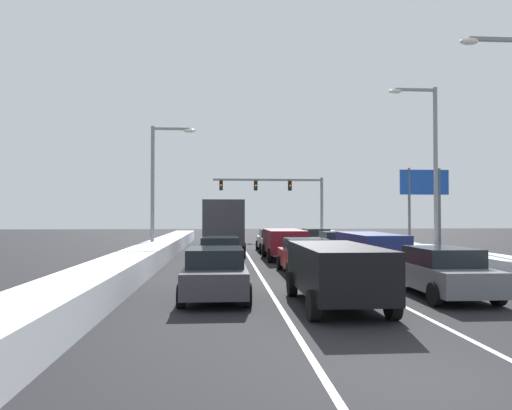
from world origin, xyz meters
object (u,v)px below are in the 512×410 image
Objects in this scene: sedan_white_center_lane_fourth at (272,240)px; street_lamp_left_mid at (159,178)px; street_lamp_right_mid at (430,159)px; traffic_light_gantry at (284,192)px; sedan_tan_right_lane_fourth at (315,239)px; roadside_sign_right at (424,191)px; box_truck_left_lane_third at (223,224)px; suv_navy_right_lane_second at (370,248)px; suv_black_center_lane_nearest at (336,269)px; sedan_silver_right_lane_third at (336,244)px; sedan_red_center_lane_second at (305,256)px; suv_maroon_center_lane_third at (284,241)px; sedan_gray_right_lane_nearest at (440,272)px; sedan_charcoal_left_lane_nearest at (215,272)px; suv_navy_left_lane_fourth at (219,233)px; sedan_green_left_lane_second at (220,254)px.

street_lamp_left_mid is (-7.22, -3.39, 3.96)m from sedan_white_center_lane_fourth.
traffic_light_gantry is at bearing 103.24° from street_lamp_right_mid.
sedan_tan_right_lane_fourth is 0.82× the size of roadside_sign_right.
box_truck_left_lane_third is (-3.33, -2.53, 1.14)m from sedan_white_center_lane_fourth.
suv_navy_right_lane_second is 8.61m from suv_black_center_lane_nearest.
sedan_silver_right_lane_third is (0.11, 6.79, -0.25)m from suv_navy_right_lane_second.
box_truck_left_lane_third is (-3.43, 9.64, 1.14)m from sedan_red_center_lane_second.
suv_navy_right_lane_second is at bearing 16.14° from sedan_red_center_lane_second.
sedan_tan_right_lane_fourth is 0.57× the size of street_lamp_left_mid.
street_lamp_left_mid is (-10.44, 7.89, 3.71)m from suv_navy_right_lane_second.
street_lamp_left_mid reaches higher than sedan_white_center_lane_fourth.
street_lamp_right_mid is at bearing -35.26° from sedan_silver_right_lane_third.
suv_black_center_lane_nearest is 19.39m from roadside_sign_right.
suv_maroon_center_lane_third is at bearing -114.41° from sedan_tan_right_lane_fourth.
suv_navy_right_lane_second is 12.57m from sedan_tan_right_lane_fourth.
sedan_gray_right_lane_nearest is 3.82m from suv_black_center_lane_nearest.
suv_black_center_lane_nearest is 6.98m from sedan_red_center_lane_second.
sedan_charcoal_left_lane_nearest is (-3.70, -5.39, 0.00)m from sedan_red_center_lane_second.
sedan_red_center_lane_second is at bearing -112.74° from sedan_silver_right_lane_third.
sedan_gray_right_lane_nearest is 0.62× the size of box_truck_left_lane_third.
traffic_light_gantry is (-0.65, 31.76, 3.97)m from sedan_gray_right_lane_nearest.
sedan_gray_right_lane_nearest is at bearing -89.95° from sedan_tan_right_lane_fourth.
sedan_gray_right_lane_nearest is 6.50m from sedan_red_center_lane_second.
suv_navy_left_lane_fourth is at bearing 143.59° from sedan_tan_right_lane_fourth.
suv_navy_left_lane_fourth is (-6.86, 17.67, 0.00)m from suv_navy_right_lane_second.
suv_navy_right_lane_second is 10.96m from box_truck_left_lane_third.
suv_navy_left_lane_fourth reaches higher than sedan_gray_right_lane_nearest.
sedan_red_center_lane_second is 0.92× the size of suv_navy_left_lane_fourth.
sedan_charcoal_left_lane_nearest is 1.00× the size of sedan_green_left_lane_second.
roadside_sign_right is at bearing -15.81° from sedan_white_center_lane_fourth.
sedan_red_center_lane_second and sedan_green_left_lane_second have the same top height.
sedan_tan_right_lane_fourth is 3.52m from sedan_white_center_lane_fourth.
suv_maroon_center_lane_third is 1.00× the size of suv_navy_left_lane_fourth.
street_lamp_left_mid is 1.43× the size of roadside_sign_right.
sedan_red_center_lane_second is 0.41× the size of traffic_light_gantry.
box_truck_left_lane_third is at bearing 109.60° from sedan_red_center_lane_second.
suv_navy_right_lane_second is at bearing -59.80° from suv_maroon_center_lane_third.
suv_navy_right_lane_second is (-0.07, 6.57, 0.25)m from sedan_gray_right_lane_nearest.
traffic_light_gantry is (6.14, 24.65, 3.97)m from sedan_green_left_lane_second.
street_lamp_left_mid reaches higher than sedan_charcoal_left_lane_nearest.
suv_maroon_center_lane_third is (-3.29, -1.33, 0.25)m from sedan_silver_right_lane_third.
traffic_light_gantry is (2.93, 33.06, 3.72)m from suv_black_center_lane_nearest.
sedan_white_center_lane_fourth is 10.45m from roadside_sign_right.
sedan_gray_right_lane_nearest is 0.57× the size of street_lamp_left_mid.
sedan_charcoal_left_lane_nearest is at bearing -101.21° from traffic_light_gantry.
suv_black_center_lane_nearest is 1.09× the size of sedan_charcoal_left_lane_nearest.
suv_maroon_center_lane_third is 8.51m from street_lamp_left_mid.
street_lamp_right_mid is (7.99, 11.57, 4.50)m from suv_black_center_lane_nearest.
sedan_red_center_lane_second is 1.00× the size of sedan_green_left_lane_second.
suv_navy_left_lane_fourth is 16.31m from roadside_sign_right.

